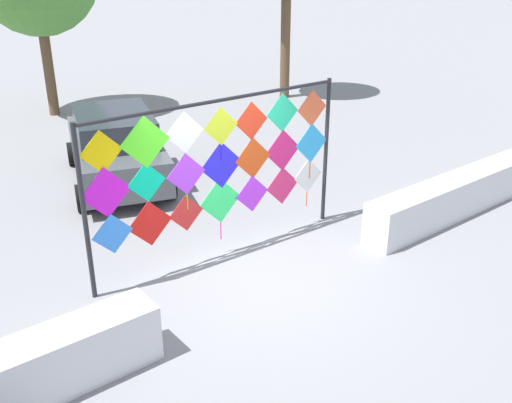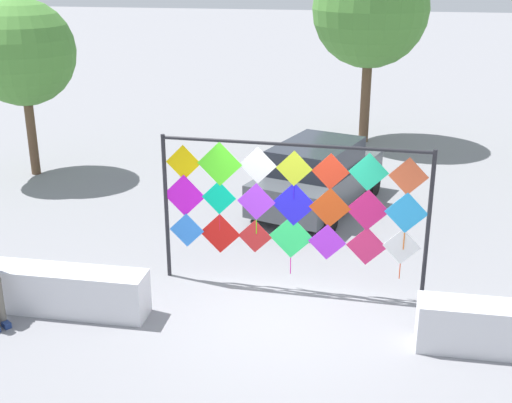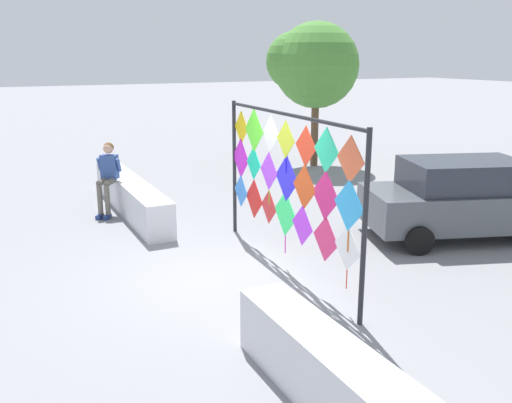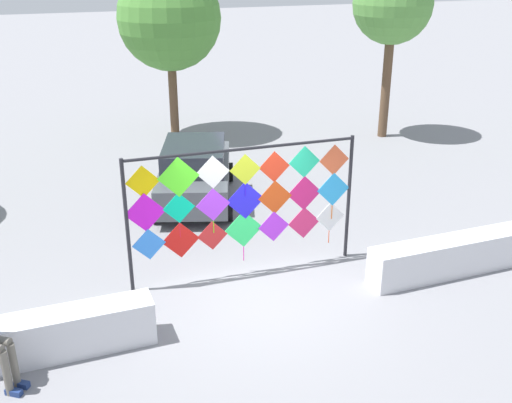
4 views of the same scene
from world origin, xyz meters
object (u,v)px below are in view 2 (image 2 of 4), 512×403
(kite_display_rack, at_px, (292,200))
(parked_car, at_px, (318,175))
(tree_far_right, at_px, (15,52))
(tree_palm_like, at_px, (370,8))

(kite_display_rack, xyz_separation_m, parked_car, (0.10, 3.91, -0.83))
(tree_far_right, distance_m, tree_palm_like, 9.67)
(parked_car, bearing_deg, tree_palm_like, 81.84)
(tree_far_right, bearing_deg, parked_car, -8.07)
(kite_display_rack, distance_m, tree_palm_like, 10.15)
(kite_display_rack, bearing_deg, parked_car, 88.56)
(tree_far_right, bearing_deg, kite_display_rack, -33.98)
(kite_display_rack, distance_m, parked_car, 3.99)
(kite_display_rack, height_order, parked_car, kite_display_rack)
(kite_display_rack, relative_size, parked_car, 1.05)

